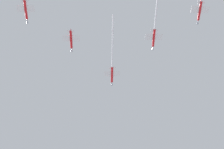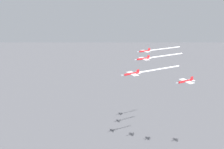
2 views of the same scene
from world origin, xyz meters
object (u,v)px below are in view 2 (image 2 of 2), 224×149
(jet_lead, at_px, (145,71))
(jet_starboard_outer, at_px, (154,50))
(jet_port_inner, at_px, (186,81))
(jet_starboard_inner, at_px, (154,57))

(jet_lead, xyz_separation_m, jet_starboard_outer, (7.67, -52.50, 0.94))
(jet_port_inner, bearing_deg, jet_starboard_outer, -21.76)
(jet_lead, xyz_separation_m, jet_starboard_inner, (2.03, -28.42, 1.40))
(jet_lead, height_order, jet_starboard_outer, jet_starboard_outer)
(jet_port_inner, relative_size, jet_starboard_outer, 0.32)
(jet_starboard_inner, bearing_deg, jet_port_inner, 167.55)
(jet_lead, relative_size, jet_starboard_outer, 0.99)
(jet_starboard_inner, xyz_separation_m, jet_starboard_outer, (5.64, -24.08, -0.46))
(jet_starboard_inner, relative_size, jet_starboard_outer, 0.98)
(jet_port_inner, xyz_separation_m, jet_starboard_inner, (24.77, -31.92, 2.79))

